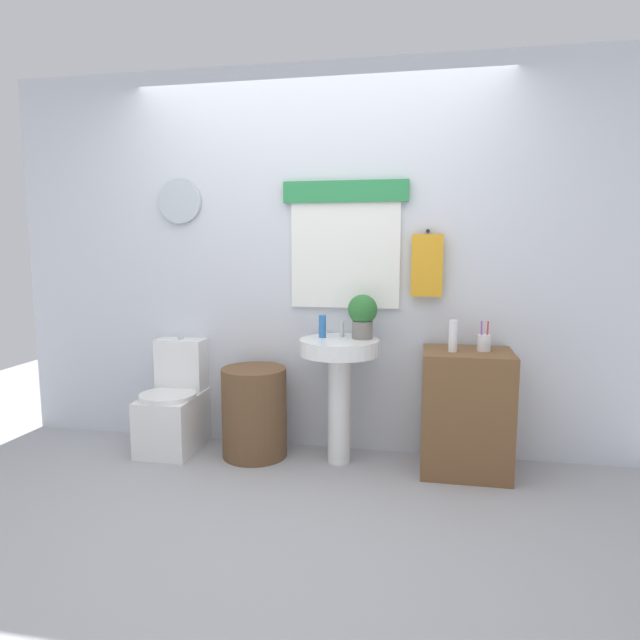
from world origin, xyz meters
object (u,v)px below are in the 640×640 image
Objects in this scene: wooden_cabinet at (466,412)px; soap_bottle at (322,326)px; potted_plant at (363,314)px; pedestal_sink at (339,371)px; lotion_bottle at (453,336)px; laundry_hamper at (254,412)px; toilet at (175,407)px; toothbrush_cup at (484,342)px.

wooden_cabinet is 5.25× the size of soap_bottle.
potted_plant is at bearing 174.80° from wooden_cabinet.
lotion_bottle is (0.70, -0.04, 0.26)m from pedestal_sink.
soap_bottle reaches higher than wooden_cabinet.
toilet is at bearing 176.44° from laundry_hamper.
pedestal_sink is 0.83m from wooden_cabinet.
laundry_hamper is at bearing -173.74° from soap_bottle.
soap_bottle is 0.79× the size of toothbrush_cup.
potted_plant is at bearing 2.20° from soap_bottle.
toilet is 1.00× the size of wooden_cabinet.
soap_bottle is (-0.12, 0.05, 0.28)m from pedestal_sink.
soap_bottle is at bearing 6.26° from laundry_hamper.
laundry_hamper is at bearing -175.21° from potted_plant.
soap_bottle reaches higher than toilet.
pedestal_sink is at bearing -178.72° from toothbrush_cup.
lotion_bottle is 1.05× the size of toothbrush_cup.
laundry_hamper is 3.10× the size of lotion_bottle.
toilet is at bearing 178.19° from pedestal_sink.
lotion_bottle is at bearing -10.05° from potted_plant.
laundry_hamper is 0.99m from potted_plant.
lotion_bottle reaches higher than pedestal_sink.
wooden_cabinet is 4.16× the size of toothbrush_cup.
potted_plant is 1.46× the size of lotion_bottle.
toilet is 2.13m from toothbrush_cup.
toothbrush_cup is (0.09, 0.02, 0.44)m from wooden_cabinet.
wooden_cabinet is (1.37, 0.00, 0.08)m from laundry_hamper.
pedestal_sink is at bearing -180.00° from wooden_cabinet.
pedestal_sink reaches higher than wooden_cabinet.
toilet is at bearing 177.65° from lotion_bottle.
soap_bottle is 0.52× the size of potted_plant.
wooden_cabinet is at bearing -1.07° from toilet.
toilet is at bearing -178.98° from potted_plant.
lotion_bottle is (1.87, -0.08, 0.58)m from toilet.
toothbrush_cup reaches higher than toilet.
potted_plant reaches higher than pedestal_sink.
potted_plant is at bearing 169.95° from lotion_bottle.
potted_plant reaches higher than toilet.
wooden_cabinet is (0.80, 0.00, -0.23)m from pedestal_sink.
wooden_cabinet is at bearing -5.20° from potted_plant.
soap_bottle is (-0.92, 0.05, 0.51)m from wooden_cabinet.
wooden_cabinet is (1.97, -0.04, 0.10)m from toilet.
potted_plant is (-0.66, 0.06, 0.59)m from wooden_cabinet.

